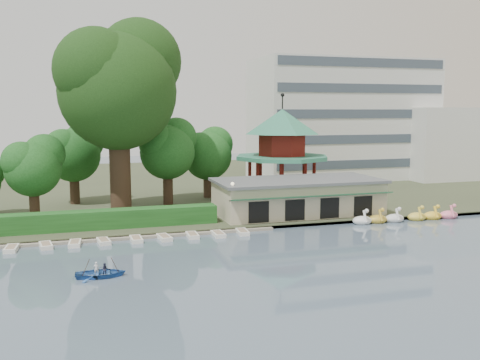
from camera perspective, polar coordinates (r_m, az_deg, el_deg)
name	(u,v)px	position (r m, az deg, el deg)	size (l,w,h in m)	color
ground_plane	(289,286)	(37.43, 5.24, -11.18)	(220.00, 220.00, 0.00)	slate
shore	(166,184)	(86.67, -7.86, -0.42)	(220.00, 70.00, 0.40)	#424930
embankment	(223,230)	(53.21, -1.85, -5.36)	(220.00, 0.60, 0.30)	gray
dock	(98,239)	(51.40, -14.92, -6.11)	(34.00, 1.60, 0.24)	gray
boathouse	(298,196)	(60.37, 6.17, -1.72)	(18.60, 9.39, 3.90)	#BFB293
pavilion	(282,145)	(69.79, 4.50, 3.76)	(12.40, 12.40, 13.50)	#BFB293
office_building	(358,123)	(93.97, 12.52, 5.92)	(38.00, 18.00, 20.00)	silver
hedge	(64,221)	(54.37, -18.26, -4.22)	(30.00, 2.00, 1.80)	#225D20
lamp_post	(232,195)	(54.61, -0.81, -1.62)	(0.36, 0.36, 4.28)	black
big_tree	(119,81)	(61.27, -12.78, 10.22)	(14.21, 13.24, 21.94)	#3A281C
small_trees	(91,157)	(64.98, -15.64, 2.43)	(39.81, 16.33, 10.68)	#3A281C
swan_boats	(406,217)	(60.92, 17.30, -3.82)	(12.96, 1.93, 1.92)	white
moored_rowboats	(90,243)	(50.00, -15.69, -6.44)	(30.09, 2.75, 0.36)	white
rowboat_with_passengers	(101,270)	(40.31, -14.63, -9.26)	(5.24, 3.91, 2.01)	#3164AE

